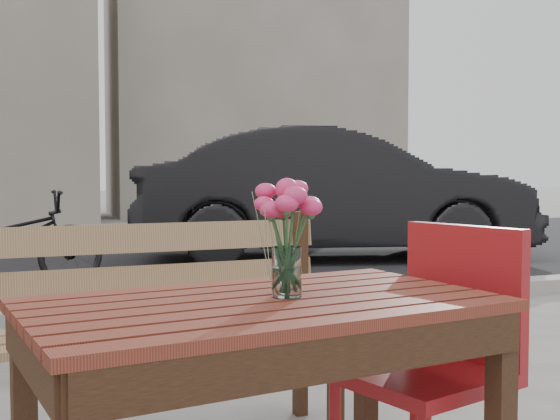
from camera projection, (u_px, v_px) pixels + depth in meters
name	position (u px, v px, depth m)	size (l,w,h in m)	color
street	(66.00, 277.00, 6.61)	(30.00, 8.12, 0.12)	black
backdrop_buildings	(51.00, 54.00, 15.26)	(15.50, 4.00, 8.00)	gray
main_table	(263.00, 345.00, 1.72)	(1.22, 0.83, 0.70)	maroon
main_bench	(151.00, 303.00, 2.58)	(1.42, 0.49, 0.87)	olive
red_chair	(439.00, 349.00, 2.04)	(0.52, 0.52, 0.85)	#A4191E
main_vase	(287.00, 223.00, 1.74)	(0.16, 0.16, 0.30)	white
parked_car	(332.00, 195.00, 8.23)	(1.59, 4.57, 1.51)	black
bicycle	(4.00, 241.00, 5.96)	(0.57, 1.64, 0.86)	black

